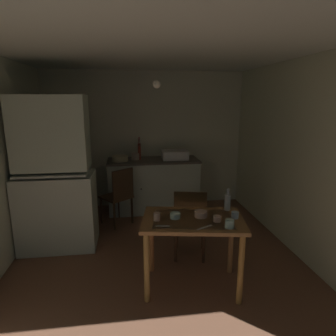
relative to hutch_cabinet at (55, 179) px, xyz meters
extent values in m
plane|color=brown|center=(1.26, -0.59, -0.93)|extent=(5.14, 5.14, 0.00)
cube|color=beige|center=(1.26, 1.53, 0.28)|extent=(3.61, 0.10, 2.42)
cube|color=beige|center=(3.06, -0.59, 0.28)|extent=(0.10, 4.24, 2.42)
cube|color=silver|center=(1.26, -0.59, 1.54)|extent=(3.61, 4.24, 0.10)
cube|color=#B5BEAB|center=(0.00, 0.00, -0.43)|extent=(0.96, 0.57, 0.99)
cube|color=#B7C5AC|center=(0.00, 0.00, 0.60)|extent=(0.88, 0.49, 0.91)
cube|color=#AEB7A8|center=(0.00, -0.03, 0.10)|extent=(0.86, 0.52, 0.02)
cube|color=#B5BEAB|center=(1.36, 1.16, -0.49)|extent=(1.54, 0.60, 0.88)
cube|color=brown|center=(1.36, 1.16, -0.03)|extent=(1.57, 0.63, 0.03)
sphere|color=#2D2823|center=(1.13, 0.85, -0.44)|extent=(0.02, 0.02, 0.02)
cube|color=silver|center=(1.74, 1.16, 0.06)|extent=(0.44, 0.34, 0.15)
cube|color=black|center=(1.74, 1.16, 0.13)|extent=(0.38, 0.28, 0.01)
cylinder|color=maroon|center=(1.13, 1.21, 0.13)|extent=(0.05, 0.05, 0.28)
cylinder|color=maroon|center=(1.13, 1.14, 0.23)|extent=(0.03, 0.12, 0.03)
cylinder|color=maroon|center=(1.13, 1.27, 0.32)|extent=(0.02, 0.16, 0.12)
cylinder|color=beige|center=(0.79, 1.11, 0.03)|extent=(0.27, 0.27, 0.09)
cylinder|color=beige|center=(1.06, 1.20, 0.04)|extent=(0.14, 0.14, 0.11)
cube|color=brown|center=(1.57, -1.09, -0.18)|extent=(1.10, 0.80, 0.04)
cube|color=white|center=(1.57, -1.09, -0.17)|extent=(0.86, 0.63, 0.00)
cylinder|color=olive|center=(1.08, -1.27, -0.56)|extent=(0.06, 0.06, 0.72)
cylinder|color=olive|center=(1.96, -1.42, -0.56)|extent=(0.06, 0.06, 0.72)
cylinder|color=brown|center=(1.17, -0.76, -0.56)|extent=(0.06, 0.06, 0.72)
cylinder|color=#916038|center=(2.05, -0.91, -0.56)|extent=(0.06, 0.06, 0.72)
cube|color=#3A2315|center=(1.67, -0.47, -0.50)|extent=(0.48, 0.48, 0.03)
cube|color=#362411|center=(1.63, -0.65, -0.26)|extent=(0.38, 0.11, 0.45)
cylinder|color=#3A2315|center=(1.87, -0.34, -0.72)|extent=(0.04, 0.04, 0.42)
cylinder|color=#3A2315|center=(1.54, -0.27, -0.72)|extent=(0.04, 0.04, 0.42)
cylinder|color=#3A2315|center=(1.80, -0.67, -0.72)|extent=(0.04, 0.04, 0.42)
cylinder|color=#3A2315|center=(1.47, -0.60, -0.72)|extent=(0.04, 0.04, 0.42)
cube|color=#392616|center=(0.73, 0.64, -0.49)|extent=(0.56, 0.56, 0.03)
cube|color=#392818|center=(0.84, 0.50, -0.24)|extent=(0.31, 0.26, 0.45)
cylinder|color=#392616|center=(0.75, 0.88, -0.71)|extent=(0.04, 0.04, 0.43)
cylinder|color=#392616|center=(0.49, 0.66, -0.71)|extent=(0.04, 0.04, 0.43)
cylinder|color=#392616|center=(0.97, 0.61, -0.71)|extent=(0.04, 0.04, 0.43)
cylinder|color=#392616|center=(0.70, 0.40, -0.71)|extent=(0.04, 0.04, 0.43)
cylinder|color=#ADD1C1|center=(1.39, -1.06, -0.14)|extent=(0.10, 0.10, 0.06)
cylinder|color=tan|center=(1.65, -1.06, -0.14)|extent=(0.13, 0.13, 0.06)
cylinder|color=#ADD1C1|center=(1.86, -1.35, -0.13)|extent=(0.08, 0.08, 0.08)
cylinder|color=tan|center=(1.20, -1.08, -0.13)|extent=(0.07, 0.07, 0.08)
cylinder|color=#9EB2C6|center=(1.99, -1.14, -0.13)|extent=(0.07, 0.07, 0.07)
cylinder|color=tan|center=(1.78, -1.19, -0.14)|extent=(0.08, 0.08, 0.06)
cylinder|color=#B7BCC1|center=(1.98, -0.91, -0.08)|extent=(0.07, 0.07, 0.17)
cylinder|color=#B7BCC1|center=(1.98, -0.91, 0.04)|extent=(0.03, 0.03, 0.07)
cube|color=silver|center=(1.63, -1.31, -0.16)|extent=(0.17, 0.10, 0.00)
cube|color=beige|center=(1.24, -1.23, -0.16)|extent=(0.13, 0.03, 0.00)
sphere|color=#F9EFCC|center=(1.26, -0.61, 1.15)|extent=(0.08, 0.08, 0.08)
camera|label=1|loc=(0.95, -3.76, 0.99)|focal=31.10mm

